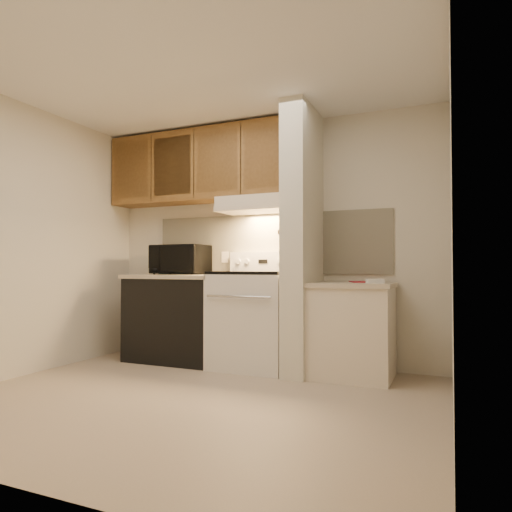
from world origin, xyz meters
The scene contains 50 objects.
floor centered at (0.00, 0.00, 0.00)m, with size 3.60×3.60×0.00m, color tan.
ceiling centered at (0.00, 0.00, 2.50)m, with size 3.60×3.60×0.00m, color white.
wall_back centered at (0.00, 1.50, 1.25)m, with size 3.60×0.02×2.50m, color beige.
wall_left centered at (-1.80, 0.00, 1.25)m, with size 0.02×3.00×2.50m, color beige.
wall_right centered at (1.80, 0.00, 1.25)m, with size 0.02×3.00×2.50m, color beige.
backsplash centered at (0.00, 1.49, 1.24)m, with size 2.60×0.02×0.63m, color #EDE5C4.
range_body centered at (0.00, 1.16, 0.46)m, with size 0.76×0.65×0.92m, color silver.
oven_window centered at (0.00, 0.84, 0.50)m, with size 0.50×0.01×0.30m, color black.
oven_handle centered at (0.00, 0.80, 0.72)m, with size 0.02×0.02×0.65m, color silver.
cooktop centered at (0.00, 1.16, 0.94)m, with size 0.74×0.64×0.03m, color black.
range_backguard centered at (0.00, 1.44, 1.05)m, with size 0.76×0.08×0.20m, color silver.
range_display centered at (0.00, 1.40, 1.05)m, with size 0.10×0.01×0.04m, color black.
range_knob_left_outer centered at (-0.28, 1.40, 1.05)m, with size 0.05×0.05×0.02m, color silver.
range_knob_left_inner centered at (-0.18, 1.40, 1.05)m, with size 0.05×0.05×0.02m, color silver.
range_knob_right_inner centered at (0.18, 1.40, 1.05)m, with size 0.05×0.05×0.02m, color silver.
range_knob_right_outer centered at (0.28, 1.40, 1.05)m, with size 0.05×0.05×0.02m, color silver.
dishwasher_front centered at (-0.88, 1.17, 0.43)m, with size 1.00×0.63×0.87m, color black.
left_countertop centered at (-0.88, 1.17, 0.89)m, with size 1.04×0.67×0.04m, color #BFB096.
spoon_rest centered at (-0.80, 1.36, 0.92)m, with size 0.24×0.08×0.02m, color black.
teal_jar centered at (-1.23, 1.39, 0.96)m, with size 0.10×0.10×0.11m, color #23605B.
outlet centered at (-0.48, 1.48, 1.10)m, with size 0.08×0.01×0.12m, color beige.
microwave centered at (-0.93, 1.28, 1.07)m, with size 0.58×0.39×0.32m, color black.
partition_pillar centered at (0.51, 1.15, 1.25)m, with size 0.22×0.70×2.50m, color beige.
pillar_trim centered at (0.39, 1.15, 1.30)m, with size 0.01×0.70×0.04m, color brown.
knife_strip centered at (0.39, 1.10, 1.32)m, with size 0.02×0.42×0.04m, color black.
knife_blade_a centered at (0.38, 0.95, 1.22)m, with size 0.01×0.04×0.16m, color silver.
knife_handle_a centered at (0.38, 0.94, 1.37)m, with size 0.02×0.02×0.10m, color black.
knife_blade_b centered at (0.38, 1.03, 1.21)m, with size 0.01×0.04×0.18m, color silver.
knife_handle_b centered at (0.38, 1.02, 1.37)m, with size 0.02×0.02×0.10m, color black.
knife_blade_c centered at (0.38, 1.10, 1.20)m, with size 0.01×0.04×0.20m, color silver.
knife_handle_c centered at (0.38, 1.09, 1.37)m, with size 0.02×0.02×0.10m, color black.
knife_blade_d centered at (0.38, 1.17, 1.22)m, with size 0.01×0.04×0.16m, color silver.
knife_handle_d centered at (0.38, 1.19, 1.37)m, with size 0.02×0.02×0.10m, color black.
knife_blade_e centered at (0.38, 1.27, 1.21)m, with size 0.01×0.04×0.18m, color silver.
knife_handle_e centered at (0.38, 1.25, 1.37)m, with size 0.02×0.02×0.10m, color black.
oven_mitt centered at (0.38, 1.32, 1.16)m, with size 0.03×0.11×0.26m, color gray.
right_cab_base centered at (0.97, 1.15, 0.40)m, with size 0.70×0.60×0.81m, color beige.
right_countertop centered at (0.97, 1.15, 0.83)m, with size 0.74×0.64×0.04m, color #BFB096.
red_folder centered at (1.05, 1.25, 0.85)m, with size 0.22×0.29×0.01m, color #A52630.
white_box centered at (1.19, 1.05, 0.87)m, with size 0.14×0.09×0.04m, color white.
range_hood centered at (0.00, 1.28, 1.62)m, with size 0.78×0.44×0.15m, color beige.
hood_lip centered at (0.00, 1.07, 1.58)m, with size 0.78×0.04×0.06m, color beige.
upper_cabinets centered at (-0.69, 1.32, 2.08)m, with size 2.18×0.33×0.77m, color brown.
cab_door_a centered at (-1.51, 1.17, 2.08)m, with size 0.46×0.01×0.63m, color brown.
cab_gap_a centered at (-1.23, 1.16, 2.08)m, with size 0.01×0.01×0.73m, color black.
cab_door_b centered at (-0.96, 1.17, 2.08)m, with size 0.46×0.01×0.63m, color brown.
cab_gap_b centered at (-0.69, 1.16, 2.08)m, with size 0.01×0.01×0.73m, color black.
cab_door_c centered at (-0.42, 1.17, 2.08)m, with size 0.46×0.01×0.63m, color brown.
cab_gap_c centered at (-0.14, 1.16, 2.08)m, with size 0.01×0.01×0.73m, color black.
cab_door_d centered at (0.13, 1.17, 2.08)m, with size 0.46×0.01×0.63m, color brown.
Camera 1 is at (1.80, -2.97, 0.99)m, focal length 32.00 mm.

